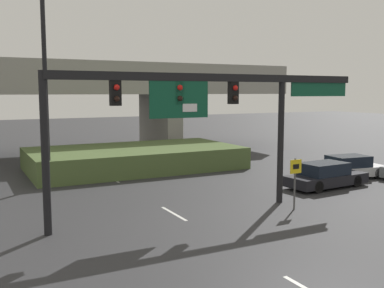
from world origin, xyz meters
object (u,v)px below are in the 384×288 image
at_px(speed_limit_sign, 295,176).
at_px(parked_sedan_mid_right, 350,168).
at_px(signal_gantry, 205,101).
at_px(parked_sedan_near_right, 325,176).
at_px(highway_light_pole_far, 43,21).

height_order(speed_limit_sign, parked_sedan_mid_right, speed_limit_sign).
distance_m(signal_gantry, parked_sedan_mid_right, 12.47).
xyz_separation_m(signal_gantry, parked_sedan_near_right, (8.24, 1.52, -4.11)).
height_order(highway_light_pole_far, parked_sedan_near_right, highway_light_pole_far).
xyz_separation_m(highway_light_pole_far, parked_sedan_near_right, (13.17, -7.16, -8.19)).
distance_m(signal_gantry, highway_light_pole_far, 10.78).
xyz_separation_m(signal_gantry, highway_light_pole_far, (-4.93, 8.68, 4.09)).
distance_m(signal_gantry, speed_limit_sign, 5.13).
distance_m(speed_limit_sign, parked_sedan_near_right, 5.40).
xyz_separation_m(signal_gantry, speed_limit_sign, (3.73, -1.34, -3.26)).
height_order(highway_light_pole_far, parked_sedan_mid_right, highway_light_pole_far).
distance_m(signal_gantry, parked_sedan_near_right, 9.33).
height_order(signal_gantry, highway_light_pole_far, highway_light_pole_far).
xyz_separation_m(speed_limit_sign, highway_light_pole_far, (-8.66, 10.01, 7.35)).
bearing_deg(parked_sedan_near_right, speed_limit_sign, -151.64).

